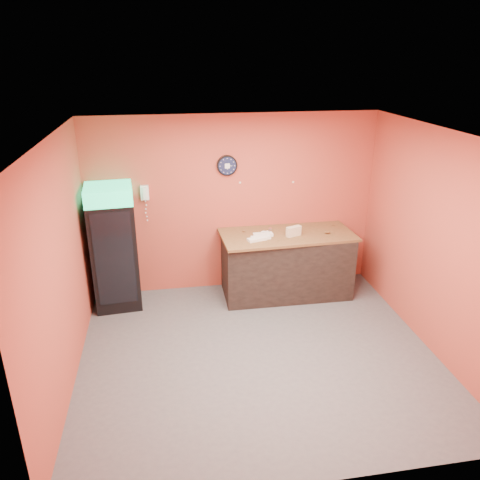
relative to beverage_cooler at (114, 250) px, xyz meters
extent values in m
plane|color=#47474C|center=(1.85, -1.61, -0.92)|extent=(4.50, 4.50, 0.00)
cube|color=#B24532|center=(1.85, 0.39, 0.48)|extent=(4.50, 0.02, 2.80)
cube|color=#B24532|center=(-0.40, -1.61, 0.48)|extent=(0.02, 4.00, 2.80)
cube|color=#B24532|center=(4.10, -1.61, 0.48)|extent=(0.02, 4.00, 2.80)
cube|color=white|center=(1.85, -1.61, 1.88)|extent=(4.50, 4.00, 0.02)
cube|color=black|center=(0.00, 0.04, -0.10)|extent=(0.71, 0.71, 1.65)
cube|color=#19D782|center=(0.00, 0.04, 0.84)|extent=(0.71, 0.71, 0.24)
cube|color=black|center=(-0.02, -0.29, -0.03)|extent=(0.55, 0.06, 1.41)
cube|color=black|center=(2.62, -0.05, -0.43)|extent=(1.98, 0.89, 0.99)
cylinder|color=black|center=(1.75, 0.37, 1.11)|extent=(0.31, 0.05, 0.31)
cylinder|color=#0F1433|center=(1.75, 0.34, 1.11)|extent=(0.27, 0.01, 0.27)
cube|color=white|center=(1.75, 0.33, 1.11)|extent=(0.08, 0.00, 0.08)
cube|color=white|center=(0.50, 0.35, 0.75)|extent=(0.12, 0.07, 0.22)
cube|color=white|center=(0.50, 0.30, 0.75)|extent=(0.05, 0.04, 0.18)
cube|color=brown|center=(2.62, -0.05, 0.09)|extent=(2.08, 1.02, 0.04)
cube|color=beige|center=(2.69, -0.16, 0.13)|extent=(0.25, 0.16, 0.05)
cube|color=beige|center=(2.69, -0.16, 0.18)|extent=(0.25, 0.16, 0.05)
cube|color=beige|center=(2.69, -0.16, 0.23)|extent=(0.25, 0.16, 0.05)
cube|color=white|center=(2.10, -0.24, 0.13)|extent=(0.31, 0.18, 0.04)
cube|color=white|center=(2.17, -0.19, 0.13)|extent=(0.30, 0.14, 0.04)
cube|color=white|center=(2.23, -0.08, 0.13)|extent=(0.30, 0.12, 0.04)
cylinder|color=silver|center=(2.38, 0.08, 0.14)|extent=(0.06, 0.06, 0.06)
camera|label=1|loc=(0.79, -6.55, 2.71)|focal=35.00mm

